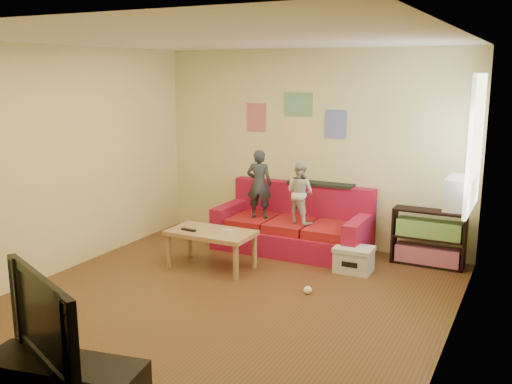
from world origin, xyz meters
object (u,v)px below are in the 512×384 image
at_px(bookshelf, 428,241).
at_px(child_b, 300,193).
at_px(coffee_table, 211,236).
at_px(child_a, 259,184).
at_px(television, 59,317).
at_px(sofa, 294,228).
at_px(file_box, 354,259).

bearing_deg(bookshelf, child_b, -168.34).
relative_size(child_b, coffee_table, 0.78).
xyz_separation_m(child_a, television, (0.55, -4.15, -0.14)).
xyz_separation_m(child_a, bookshelf, (2.21, 0.33, -0.58)).
relative_size(sofa, bookshelf, 2.31).
bearing_deg(child_b, coffee_table, 70.06).
xyz_separation_m(child_b, bookshelf, (1.61, 0.33, -0.53)).
bearing_deg(sofa, child_b, -49.02).
relative_size(child_a, television, 0.82).
xyz_separation_m(child_b, coffee_table, (-0.77, -0.99, -0.43)).
bearing_deg(television, coffee_table, 126.65).
height_order(coffee_table, file_box, coffee_table).
bearing_deg(television, child_a, 121.43).
xyz_separation_m(sofa, child_b, (0.15, -0.17, 0.54)).
xyz_separation_m(child_b, television, (-0.05, -4.15, -0.08)).
relative_size(child_b, bookshelf, 0.93).
distance_m(sofa, bookshelf, 1.76).
bearing_deg(child_a, bookshelf, 175.12).
height_order(sofa, television, television).
distance_m(child_a, coffee_table, 1.12).
height_order(sofa, child_a, child_a).
relative_size(bookshelf, file_box, 1.95).
relative_size(coffee_table, bookshelf, 1.19).
bearing_deg(file_box, television, -103.36).
xyz_separation_m(sofa, file_box, (1.00, -0.51, -0.14)).
bearing_deg(television, sofa, 115.18).
bearing_deg(sofa, coffee_table, -118.05).
bearing_deg(child_a, coffee_table, 67.06).
bearing_deg(bookshelf, child_a, -171.45).
xyz_separation_m(coffee_table, television, (0.72, -3.16, 0.36)).
relative_size(child_a, child_b, 1.14).
xyz_separation_m(bookshelf, file_box, (-0.75, -0.67, -0.16)).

